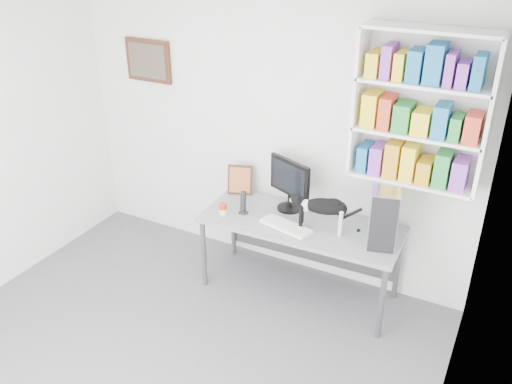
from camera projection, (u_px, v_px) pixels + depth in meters
room at (128, 232)px, 3.51m from camera, size 4.01×4.01×2.70m
bookshelf at (421, 109)px, 4.16m from camera, size 1.03×0.28×1.24m
wall_art at (148, 61)px, 5.35m from camera, size 0.52×0.04×0.42m
desk at (299, 257)px, 4.98m from camera, size 1.81×0.75×0.74m
monitor at (290, 185)px, 4.92m from camera, size 0.52×0.39×0.51m
keyboard at (286, 226)px, 4.72m from camera, size 0.49×0.28×0.04m
pc_tower at (384, 211)px, 4.49m from camera, size 0.34×0.54×0.50m
speaker at (243, 202)px, 4.92m from camera, size 0.11×0.11×0.22m
leaning_print at (240, 179)px, 5.26m from camera, size 0.26×0.17×0.30m
soup_can at (223, 209)px, 4.93m from camera, size 0.08×0.08×0.11m
cat at (323, 215)px, 4.60m from camera, size 0.57×0.28×0.34m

